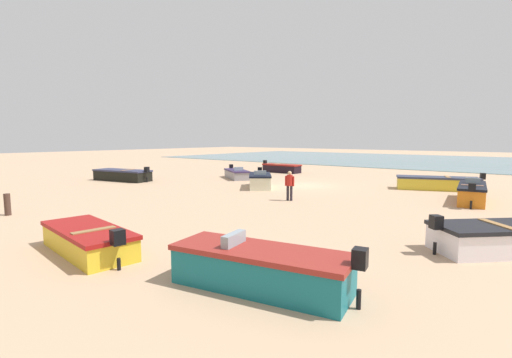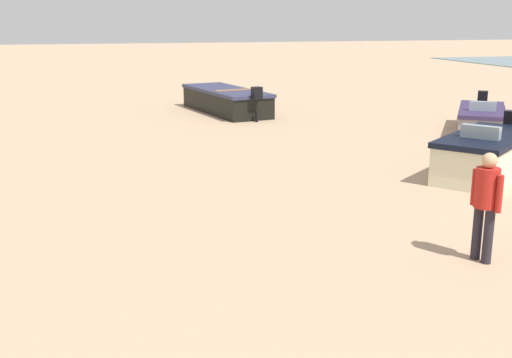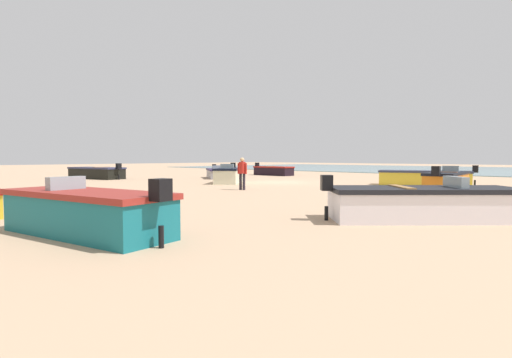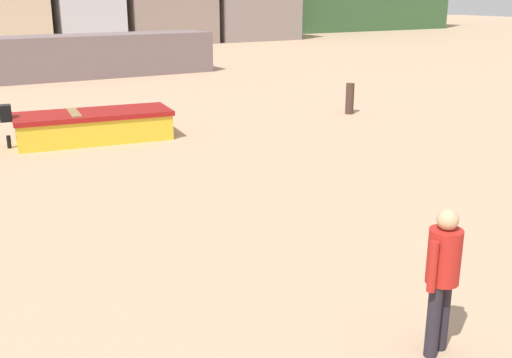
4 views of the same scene
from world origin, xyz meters
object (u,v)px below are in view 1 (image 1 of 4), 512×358
Objects in this scene: boat_cream_1 at (260,181)px; beach_walker_foreground at (290,183)px; boat_black_6 at (281,168)px; boat_yellow_8 at (437,183)px; boat_grey_7 at (237,174)px; boat_yellow_2 at (88,240)px; boat_orange_4 at (472,193)px; mooring_post_near_water at (7,204)px; boat_teal_0 at (261,268)px; boat_black_5 at (123,175)px.

beach_walker_foreground is at bearing 106.56° from boat_cream_1.
boat_black_6 is 15.41m from boat_yellow_8.
boat_grey_7 is (-0.13, 6.83, -0.03)m from boat_black_6.
boat_orange_4 is (-7.51, -17.12, 0.10)m from boat_yellow_2.
boat_orange_4 is 1.17× the size of boat_black_6.
boat_yellow_8 is at bearing 174.94° from boat_cream_1.
boat_grey_7 is at bearing -83.96° from mooring_post_near_water.
boat_cream_1 is 12.58m from boat_orange_4.
boat_black_6 is at bearing -101.25° from boat_cream_1.
boat_cream_1 is at bearing 27.21° from boat_black_6.
boat_yellow_8 is at bearing -8.84° from boat_teal_0.
boat_black_5 reaches higher than boat_black_6.
boat_teal_0 is 1.09× the size of boat_black_6.
boat_yellow_8 is (-4.97, -21.00, 0.05)m from boat_yellow_2.
boat_cream_1 reaches higher than boat_yellow_2.
boat_orange_4 reaches higher than boat_black_6.
boat_grey_7 is at bearing -71.55° from boat_cream_1.
mooring_post_near_water is at bearing -140.73° from boat_orange_4.
boat_grey_7 is 15.15m from boat_yellow_8.
boat_yellow_2 is 0.81× the size of boat_black_5.
boat_yellow_2 reaches higher than boat_grey_7.
beach_walker_foreground is at bearing -124.95° from mooring_post_near_water.
boat_orange_4 is at bearing 66.69° from boat_black_6.
boat_yellow_8 reaches higher than mooring_post_near_water.
boat_grey_7 is at bearing -53.54° from boat_black_5.
boat_yellow_2 is 0.88× the size of boat_orange_4.
boat_cream_1 is 2.18× the size of beach_walker_foreground.
boat_orange_4 reaches higher than boat_yellow_8.
boat_cream_1 is at bearing 25.59° from boat_yellow_2.
mooring_post_near_water is 13.39m from beach_walker_foreground.
beach_walker_foreground is at bearing 130.09° from boat_yellow_8.
boat_black_5 is 1.27× the size of boat_black_6.
boat_teal_0 reaches higher than boat_grey_7.
boat_yellow_2 is 4.40× the size of mooring_post_near_water.
boat_teal_0 is 11.99m from beach_walker_foreground.
boat_yellow_8 reaches higher than boat_grey_7.
boat_grey_7 is at bearing 36.18° from boat_yellow_2.
boat_grey_7 is 17.51m from mooring_post_near_water.
mooring_post_near_water is (13.68, 0.61, 0.01)m from boat_teal_0.
boat_teal_0 is 17.08m from boat_cream_1.
boat_black_5 is at bearing -53.14° from mooring_post_near_water.
boat_orange_4 is at bearing 20.97° from beach_walker_foreground.
mooring_post_near_water is at bearing 93.88° from boat_yellow_2.
beach_walker_foreground is (-9.51, 6.45, 0.57)m from boat_grey_7.
mooring_post_near_water is (15.53, 16.64, -0.00)m from boat_orange_4.
boat_black_5 is at bearing -23.50° from boat_black_6.
boat_teal_0 is 23.82m from boat_black_5.
boat_yellow_2 is at bearing -103.06° from beach_walker_foreground.
boat_teal_0 is 0.86× the size of boat_yellow_8.
boat_yellow_2 is 11.47m from beach_walker_foreground.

